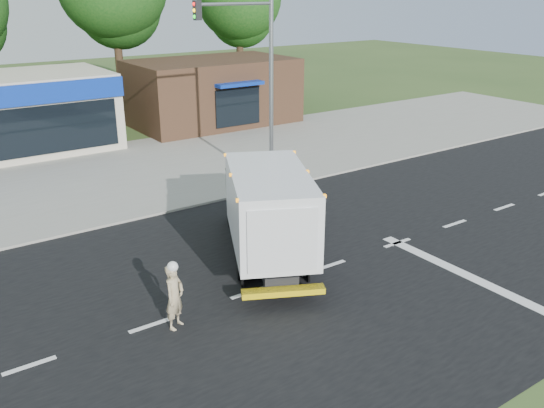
# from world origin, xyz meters

# --- Properties ---
(ground) EXTENTS (120.00, 120.00, 0.00)m
(ground) POSITION_xyz_m (0.00, 0.00, 0.00)
(ground) COLOR #385123
(ground) RESTS_ON ground
(road_asphalt) EXTENTS (60.00, 14.00, 0.02)m
(road_asphalt) POSITION_xyz_m (0.00, 0.00, 0.00)
(road_asphalt) COLOR black
(road_asphalt) RESTS_ON ground
(sidewalk) EXTENTS (60.00, 2.40, 0.12)m
(sidewalk) POSITION_xyz_m (0.00, 8.20, 0.06)
(sidewalk) COLOR gray
(sidewalk) RESTS_ON ground
(parking_apron) EXTENTS (60.00, 9.00, 0.02)m
(parking_apron) POSITION_xyz_m (0.00, 14.00, 0.01)
(parking_apron) COLOR gray
(parking_apron) RESTS_ON ground
(lane_markings) EXTENTS (55.20, 7.00, 0.01)m
(lane_markings) POSITION_xyz_m (1.35, -1.35, 0.02)
(lane_markings) COLOR silver
(lane_markings) RESTS_ON road_asphalt
(ems_box_truck) EXTENTS (5.00, 7.23, 3.10)m
(ems_box_truck) POSITION_xyz_m (-1.23, 1.73, 1.79)
(ems_box_truck) COLOR black
(ems_box_truck) RESTS_ON ground
(emergency_worker) EXTENTS (0.76, 0.70, 1.86)m
(emergency_worker) POSITION_xyz_m (-5.48, -0.42, 0.91)
(emergency_worker) COLOR tan
(emergency_worker) RESTS_ON ground
(brown_storefront) EXTENTS (10.00, 6.70, 4.00)m
(brown_storefront) POSITION_xyz_m (7.00, 19.98, 2.00)
(brown_storefront) COLOR #382316
(brown_storefront) RESTS_ON ground
(traffic_signal_pole) EXTENTS (3.51, 0.25, 8.00)m
(traffic_signal_pole) POSITION_xyz_m (2.35, 7.60, 4.92)
(traffic_signal_pole) COLOR gray
(traffic_signal_pole) RESTS_ON ground
(background_trees) EXTENTS (36.77, 7.39, 12.10)m
(background_trees) POSITION_xyz_m (-0.85, 28.16, 7.38)
(background_trees) COLOR #332114
(background_trees) RESTS_ON ground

